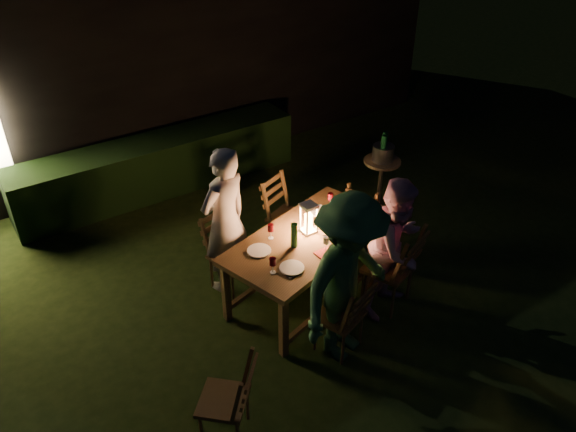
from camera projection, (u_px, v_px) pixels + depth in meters
garden_envelope at (121, 40)px, 9.49m from camera, size 40.00×40.00×3.20m
dining_table at (309, 242)px, 6.06m from camera, size 2.13×1.45×0.81m
chair_near_left at (340, 327)px, 5.60m from camera, size 0.55×0.57×0.95m
chair_near_right at (389, 280)px, 6.15m from camera, size 0.62×0.64×1.07m
chair_far_left at (231, 265)px, 6.43m from camera, size 0.55×0.57×0.97m
chair_far_right at (287, 227)px, 7.06m from camera, size 0.59×0.61×0.99m
chair_end at (369, 226)px, 7.08m from camera, size 0.57×0.55×0.98m
chair_spare at (226, 411)px, 4.77m from camera, size 0.60×0.60×0.92m
person_house_side at (225, 221)px, 6.13m from camera, size 0.73×0.58×1.75m
person_opp_right at (397, 247)px, 5.87m from camera, size 0.91×0.79×1.59m
person_opp_left at (348, 280)px, 5.23m from camera, size 1.32×0.97×1.83m
lantern at (308, 220)px, 5.99m from camera, size 0.16×0.16×0.35m
plate_far_left at (259, 251)px, 5.78m from camera, size 0.25×0.25×0.01m
plate_near_left at (292, 268)px, 5.54m from camera, size 0.25×0.25×0.01m
plate_far_right at (318, 211)px, 6.42m from camera, size 0.25×0.25×0.01m
plate_near_right at (350, 225)px, 6.18m from camera, size 0.25×0.25×0.01m
wineglass_a at (271, 231)px, 5.93m from camera, size 0.06×0.06×0.18m
wineglass_b at (273, 265)px, 5.44m from camera, size 0.06×0.06×0.18m
wineglass_c at (347, 226)px, 6.01m from camera, size 0.06×0.06×0.18m
wineglass_d at (330, 200)px, 6.46m from camera, size 0.06×0.06×0.18m
wineglass_e at (326, 244)px, 5.74m from camera, size 0.06×0.06×0.18m
bottle_table at (294, 235)px, 5.78m from camera, size 0.07×0.07×0.28m
napkin_left at (324, 253)px, 5.74m from camera, size 0.18×0.14×0.01m
napkin_right at (361, 223)px, 6.20m from camera, size 0.18×0.14×0.01m
phone at (294, 275)px, 5.46m from camera, size 0.14×0.07×0.01m
side_table at (382, 165)px, 7.78m from camera, size 0.51×0.51×0.69m
ice_bucket at (383, 153)px, 7.68m from camera, size 0.30×0.30×0.22m
bottle_bucket_a at (383, 152)px, 7.60m from camera, size 0.07×0.07×0.32m
bottle_bucket_b at (384, 148)px, 7.70m from camera, size 0.07×0.07×0.32m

